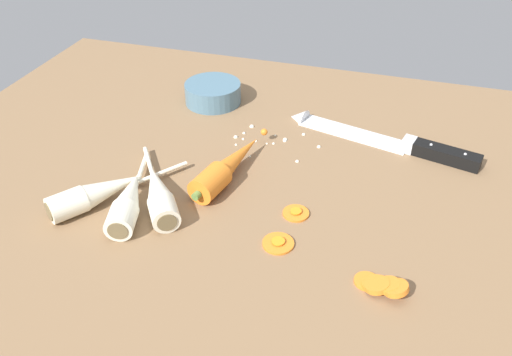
% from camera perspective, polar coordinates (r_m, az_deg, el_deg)
% --- Properties ---
extents(ground_plane, '(1.20, 0.90, 0.04)m').
position_cam_1_polar(ground_plane, '(0.86, 0.39, -1.15)').
color(ground_plane, brown).
extents(chefs_knife, '(0.34, 0.12, 0.04)m').
position_cam_1_polar(chefs_knife, '(0.96, 12.72, 4.25)').
color(chefs_knife, silver).
rests_on(chefs_knife, ground_plane).
extents(whole_carrot, '(0.08, 0.22, 0.04)m').
position_cam_1_polar(whole_carrot, '(0.84, -3.08, 1.23)').
color(whole_carrot, orange).
rests_on(whole_carrot, ground_plane).
extents(parsnip_front, '(0.15, 0.20, 0.04)m').
position_cam_1_polar(parsnip_front, '(0.82, -16.59, -1.55)').
color(parsnip_front, silver).
rests_on(parsnip_front, ground_plane).
extents(parsnip_mid_left, '(0.14, 0.19, 0.04)m').
position_cam_1_polar(parsnip_mid_left, '(0.80, -10.38, -1.65)').
color(parsnip_mid_left, silver).
rests_on(parsnip_mid_left, ground_plane).
extents(parsnip_mid_right, '(0.08, 0.20, 0.04)m').
position_cam_1_polar(parsnip_mid_right, '(0.79, -13.51, -2.39)').
color(parsnip_mid_right, silver).
rests_on(parsnip_mid_right, ground_plane).
extents(carrot_slice_stack, '(0.07, 0.04, 0.03)m').
position_cam_1_polar(carrot_slice_stack, '(0.68, 13.14, -11.04)').
color(carrot_slice_stack, orange).
rests_on(carrot_slice_stack, ground_plane).
extents(carrot_slice_stray_near, '(0.04, 0.04, 0.01)m').
position_cam_1_polar(carrot_slice_stray_near, '(0.78, 4.30, -3.68)').
color(carrot_slice_stray_near, orange).
rests_on(carrot_slice_stray_near, ground_plane).
extents(carrot_slice_stray_mid, '(0.04, 0.04, 0.01)m').
position_cam_1_polar(carrot_slice_stray_mid, '(0.73, 2.39, -6.90)').
color(carrot_slice_stray_mid, orange).
rests_on(carrot_slice_stray_mid, ground_plane).
extents(prep_bowl, '(0.11, 0.11, 0.04)m').
position_cam_1_polar(prep_bowl, '(1.06, -4.64, 9.14)').
color(prep_bowl, slate).
rests_on(prep_bowl, ground_plane).
extents(mince_crumbs, '(0.16, 0.10, 0.01)m').
position_cam_1_polar(mince_crumbs, '(0.95, 1.61, 4.29)').
color(mince_crumbs, silver).
rests_on(mince_crumbs, ground_plane).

